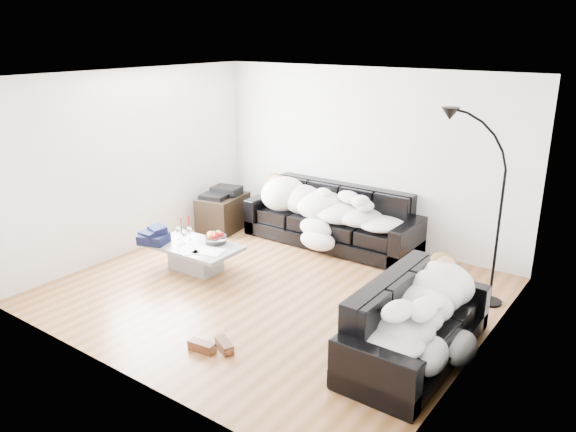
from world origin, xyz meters
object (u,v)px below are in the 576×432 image
Objects in this scene: candle_left at (181,225)px; av_cabinet at (223,213)px; sleeper_right at (419,300)px; floor_lamp at (499,224)px; coffee_table at (196,257)px; stereo at (222,192)px; sofa_back at (332,216)px; wine_glass_a at (190,233)px; fruit_bowl at (216,237)px; wine_glass_b at (179,233)px; candle_right at (189,224)px; wine_glass_c at (185,237)px; shoes at (212,346)px; sleeper_back at (330,204)px; sofa_right at (417,321)px.

av_cabinet is (-0.33, 1.23, -0.19)m from candle_left.
floor_lamp is at bearing -8.59° from sleeper_right.
stereo is at bearing 119.07° from coffee_table.
sofa_back is 1.84m from av_cabinet.
sleeper_right is 3.51m from wine_glass_a.
fruit_bowl is 0.55m from wine_glass_b.
wine_glass_b reaches higher than fruit_bowl.
wine_glass_a is at bearing 152.17° from coffee_table.
sofa_back is 1.60× the size of sleeper_right.
av_cabinet is at bearing 108.79° from candle_right.
av_cabinet is at bearing 114.21° from wine_glass_a.
fruit_bowl is 0.35× the size of av_cabinet.
wine_glass_a reaches higher than coffee_table.
fruit_bowl is 1.58× the size of wine_glass_a.
wine_glass_c reaches higher than shoes.
candle_right is at bearing -82.97° from stereo.
sleeper_back is (0.00, -0.05, 0.21)m from sofa_back.
fruit_bowl is at bearing -179.96° from floor_lamp.
stereo is at bearing 0.00° from av_cabinet.
candle_right is (-0.27, 0.34, 0.03)m from wine_glass_c.
floor_lamp is at bearing -12.25° from sofa_back.
candle_right is at bearing 176.12° from floor_lamp.
sofa_back is 1.37× the size of sofa_right.
sofa_right is 2.05m from shoes.
sleeper_right is 3.79m from candle_left.
wine_glass_a is at bearing 110.35° from wine_glass_c.
wine_glass_a is 0.98× the size of wine_glass_c.
sleeper_back is 9.39× the size of candle_left.
av_cabinet reaches higher than coffee_table.
wine_glass_a is 2.35m from shoes.
floor_lamp is (4.00, 1.13, 0.52)m from candle_left.
sofa_right is at bearing -117.22° from floor_lamp.
stereo is at bearing 114.21° from wine_glass_a.
shoes is at bearing 122.80° from sofa_right.
wine_glass_b is 0.36× the size of shoes.
sleeper_back is 12.67× the size of wine_glass_b.
wine_glass_c is 0.38× the size of shoes.
sofa_back reaches higher than wine_glass_b.
sleeper_back is at bearing 3.59° from av_cabinet.
stereo reaches higher than fruit_bowl.
wine_glass_b is (-1.31, -1.86, 0.01)m from sofa_back.
sleeper_right is at bearing -8.83° from candle_right.
av_cabinet is (-0.99, 1.23, -0.16)m from fruit_bowl.
fruit_bowl is (-0.79, -1.64, -0.20)m from sleeper_back.
wine_glass_a is 1.01× the size of wine_glass_b.
candle_right is at bearing -80.66° from av_cabinet.
stereo reaches higher than av_cabinet.
sofa_right reaches higher than shoes.
sleeper_right is 3.64m from wine_glass_b.
candle_right reaches higher than candle_left.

